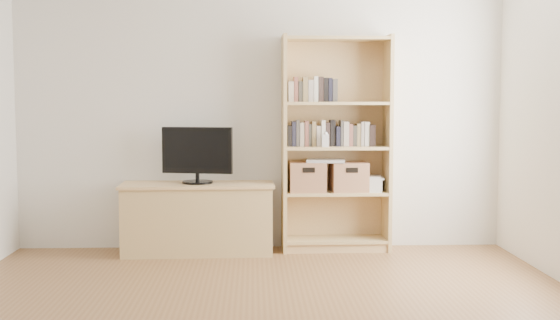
{
  "coord_description": "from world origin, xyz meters",
  "views": [
    {
      "loc": [
        -0.07,
        -4.02,
        1.38
      ],
      "look_at": [
        0.16,
        1.9,
        0.87
      ],
      "focal_mm": 45.0,
      "sensor_mm": 36.0,
      "label": 1
    }
  ],
  "objects": [
    {
      "name": "tv_stand",
      "position": [
        -0.57,
        2.25,
        0.3
      ],
      "size": [
        1.34,
        0.53,
        0.61
      ],
      "primitive_type": "cube",
      "rotation": [
        0.0,
        0.0,
        0.03
      ],
      "color": "tan",
      "rests_on": "floor"
    },
    {
      "name": "laptop",
      "position": [
        0.59,
        2.31,
        0.83
      ],
      "size": [
        0.37,
        0.28,
        0.03
      ],
      "primitive_type": "cube",
      "rotation": [
        0.0,
        0.0,
        -0.14
      ],
      "color": "silver",
      "rests_on": "basket_left"
    },
    {
      "name": "books_row_upper",
      "position": [
        0.47,
        2.34,
        1.46
      ],
      "size": [
        0.38,
        0.15,
        0.2
      ],
      "primitive_type": "cube",
      "rotation": [
        0.0,
        0.0,
        -0.02
      ],
      "color": "black",
      "rests_on": "bookshelf"
    },
    {
      "name": "books_row_mid",
      "position": [
        0.68,
        2.35,
        1.07
      ],
      "size": [
        0.83,
        0.2,
        0.22
      ],
      "primitive_type": "cube",
      "rotation": [
        0.0,
        0.0,
        0.05
      ],
      "color": "black",
      "rests_on": "bookshelf"
    },
    {
      "name": "magazine_stack",
      "position": [
        1.02,
        2.33,
        0.6
      ],
      "size": [
        0.21,
        0.28,
        0.12
      ],
      "primitive_type": "cube",
      "rotation": [
        0.0,
        0.0,
        -0.17
      ],
      "color": "silver",
      "rests_on": "bookshelf"
    },
    {
      "name": "bookshelf",
      "position": [
        0.68,
        2.33,
        0.98
      ],
      "size": [
        0.99,
        0.36,
        1.96
      ],
      "primitive_type": "cube",
      "rotation": [
        0.0,
        0.0,
        0.02
      ],
      "color": "tan",
      "rests_on": "floor"
    },
    {
      "name": "back_wall",
      "position": [
        0.0,
        2.5,
        1.3
      ],
      "size": [
        4.5,
        0.02,
        2.6
      ],
      "primitive_type": "cube",
      "color": "silver",
      "rests_on": "floor"
    },
    {
      "name": "baby_monitor",
      "position": [
        0.58,
        2.22,
        1.01
      ],
      "size": [
        0.06,
        0.04,
        0.11
      ],
      "primitive_type": "cube",
      "rotation": [
        0.0,
        0.0,
        -0.12
      ],
      "color": "white",
      "rests_on": "bookshelf"
    },
    {
      "name": "basket_left",
      "position": [
        0.42,
        2.32,
        0.68
      ],
      "size": [
        0.33,
        0.27,
        0.27
      ],
      "primitive_type": "cube",
      "rotation": [
        0.0,
        0.0,
        0.01
      ],
      "color": "#926142",
      "rests_on": "bookshelf"
    },
    {
      "name": "television",
      "position": [
        -0.57,
        2.25,
        0.89
      ],
      "size": [
        0.64,
        0.18,
        0.5
      ],
      "primitive_type": "cube",
      "rotation": [
        0.0,
        0.0,
        -0.21
      ],
      "color": "black",
      "rests_on": "tv_stand"
    },
    {
      "name": "basket_right",
      "position": [
        0.8,
        2.32,
        0.68
      ],
      "size": [
        0.34,
        0.29,
        0.27
      ],
      "primitive_type": "cube",
      "rotation": [
        0.0,
        0.0,
        0.06
      ],
      "color": "#926142",
      "rests_on": "bookshelf"
    },
    {
      "name": "front_wall",
      "position": [
        0.0,
        -2.5,
        1.3
      ],
      "size": [
        4.5,
        0.02,
        2.6
      ],
      "primitive_type": "cube",
      "color": "silver",
      "rests_on": "floor"
    }
  ]
}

